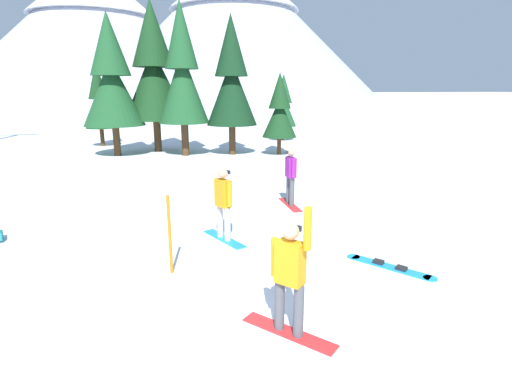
{
  "coord_description": "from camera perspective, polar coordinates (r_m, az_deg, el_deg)",
  "views": [
    {
      "loc": [
        -0.51,
        -5.04,
        3.5
      ],
      "look_at": [
        1.97,
        4.31,
        1.0
      ],
      "focal_mm": 28.04,
      "sensor_mm": 36.0,
      "label": 1
    }
  ],
  "objects": [
    {
      "name": "pine_tree_tall",
      "position": [
        21.89,
        -10.48,
        16.36
      ],
      "size": [
        2.64,
        2.64,
        7.9
      ],
      "color": "#472D19",
      "rests_on": "ground_plane"
    },
    {
      "name": "snowboarder_midground",
      "position": [
        9.4,
        -4.68,
        -1.48
      ],
      "size": [
        0.83,
        1.49,
        1.74
      ],
      "color": "#1E8CD8",
      "rests_on": "ground_plane"
    },
    {
      "name": "snowboarder_background",
      "position": [
        12.24,
        4.95,
        2.36
      ],
      "size": [
        0.32,
        1.57,
        1.77
      ],
      "color": "red",
      "rests_on": "ground_plane"
    },
    {
      "name": "trail_marker_pole",
      "position": [
        7.86,
        -12.19,
        -6.05
      ],
      "size": [
        0.06,
        0.06,
        1.58
      ],
      "primitive_type": "cylinder",
      "color": "orange",
      "rests_on": "ground_plane"
    },
    {
      "name": "peak_north_spur",
      "position": [
        220.52,
        -3.08,
        22.95
      ],
      "size": [
        144.49,
        144.49,
        68.93
      ],
      "color": "#9EA3B2",
      "rests_on": "ground_plane"
    },
    {
      "name": "peak_west_ridge",
      "position": [
        201.37,
        -22.04,
        20.89
      ],
      "size": [
        118.28,
        118.28,
        56.24
      ],
      "color": "#9EA3B2",
      "rests_on": "ground_plane"
    },
    {
      "name": "loose_snowboard_near_left",
      "position": [
        8.64,
        18.53,
        -10.05
      ],
      "size": [
        1.3,
        1.66,
        0.09
      ],
      "color": "#1E8CD8",
      "rests_on": "ground_plane"
    },
    {
      "name": "pine_tree_young",
      "position": [
        21.96,
        -3.53,
        15.68
      ],
      "size": [
        2.71,
        2.71,
        7.28
      ],
      "color": "#472D19",
      "rests_on": "ground_plane"
    },
    {
      "name": "pine_tree_slender",
      "position": [
        27.08,
        -21.51,
        11.95
      ],
      "size": [
        1.84,
        1.84,
        5.07
      ],
      "color": "#472D19",
      "rests_on": "ground_plane"
    },
    {
      "name": "ground_plane",
      "position": [
        6.16,
        -7.96,
        -20.28
      ],
      "size": [
        800.0,
        800.0,
        0.0
      ],
      "primitive_type": "plane",
      "color": "silver"
    },
    {
      "name": "pine_tree_broad",
      "position": [
        23.7,
        -14.4,
        16.4
      ],
      "size": [
        3.48,
        3.48,
        8.19
      ],
      "color": "#472D19",
      "rests_on": "ground_plane"
    },
    {
      "name": "pine_tree_twin",
      "position": [
        22.73,
        -19.93,
        14.9
      ],
      "size": [
        3.15,
        3.15,
        7.32
      ],
      "color": "#472D19",
      "rests_on": "ground_plane"
    },
    {
      "name": "pine_tree_leaning",
      "position": [
        21.88,
        3.39,
        11.55
      ],
      "size": [
        1.85,
        1.85,
        4.37
      ],
      "color": "#472D19",
      "rests_on": "ground_plane"
    },
    {
      "name": "pine_tree_short",
      "position": [
        28.14,
        3.92,
        12.33
      ],
      "size": [
        1.83,
        1.83,
        4.51
      ],
      "color": "#472D19",
      "rests_on": "ground_plane"
    },
    {
      "name": "snowboarder_foreground",
      "position": [
        5.81,
        4.84,
        -11.73
      ],
      "size": [
        1.18,
        1.34,
        1.99
      ],
      "color": "red",
      "rests_on": "ground_plane"
    }
  ]
}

